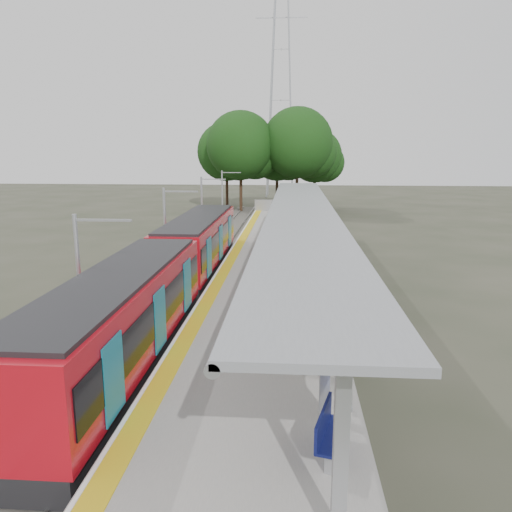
{
  "coord_description": "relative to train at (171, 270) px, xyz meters",
  "views": [
    {
      "loc": [
        1.15,
        -9.44,
        7.56
      ],
      "look_at": [
        -0.66,
        15.07,
        2.3
      ],
      "focal_mm": 35.0,
      "sensor_mm": 36.0,
      "label": 1
    }
  ],
  "objects": [
    {
      "name": "bench_mid",
      "position": [
        6.76,
        1.96,
        -0.5
      ],
      "size": [
        0.65,
        1.57,
        1.04
      ],
      "rotation": [
        0.0,
        0.0,
        0.13
      ],
      "color": "#0F144D",
      "rests_on": "platform"
    },
    {
      "name": "end_fence",
      "position": [
        4.5,
        32.07,
        -0.45
      ],
      "size": [
        6.0,
        0.1,
        1.2
      ],
      "primitive_type": "cube",
      "color": "#9EA0A5",
      "rests_on": "platform"
    },
    {
      "name": "tree_cluster",
      "position": [
        2.81,
        40.5,
        5.61
      ],
      "size": [
        18.38,
        12.88,
        12.58
      ],
      "color": "#382316",
      "rests_on": "ground"
    },
    {
      "name": "litter_bin",
      "position": [
        6.37,
        4.27,
        -0.59
      ],
      "size": [
        0.53,
        0.53,
        0.93
      ],
      "primitive_type": "cylinder",
      "rotation": [
        0.0,
        0.0,
        0.19
      ],
      "color": "#9EA0A5",
      "rests_on": "platform"
    },
    {
      "name": "catenary_masts",
      "position": [
        -1.72,
        6.12,
        0.86
      ],
      "size": [
        2.08,
        48.16,
        5.4
      ],
      "color": "#9EA0A5",
      "rests_on": "ground"
    },
    {
      "name": "tactile_strip",
      "position": [
        1.95,
        7.12,
        -1.04
      ],
      "size": [
        0.6,
        50.0,
        0.02
      ],
      "primitive_type": "cube",
      "color": "gold",
      "rests_on": "platform"
    },
    {
      "name": "bench_far",
      "position": [
        7.12,
        10.27,
        -0.57
      ],
      "size": [
        0.87,
        1.4,
        0.92
      ],
      "rotation": [
        0.0,
        0.0,
        -0.36
      ],
      "color": "#0F144D",
      "rests_on": "platform"
    },
    {
      "name": "info_pillar_far",
      "position": [
        5.89,
        10.75,
        -0.34
      ],
      "size": [
        0.37,
        0.37,
        1.64
      ],
      "rotation": [
        0.0,
        0.0,
        0.04
      ],
      "color": "beige",
      "rests_on": "platform"
    },
    {
      "name": "platform",
      "position": [
        4.5,
        7.12,
        -1.55
      ],
      "size": [
        6.0,
        50.0,
        1.0
      ],
      "primitive_type": "cube",
      "color": "gray",
      "rests_on": "ground"
    },
    {
      "name": "canopy",
      "position": [
        6.11,
        3.3,
        2.15
      ],
      "size": [
        3.27,
        38.0,
        3.66
      ],
      "color": "#9EA0A5",
      "rests_on": "platform"
    },
    {
      "name": "pylon",
      "position": [
        3.5,
        60.12,
        16.95
      ],
      "size": [
        8.0,
        4.0,
        38.0
      ],
      "primitive_type": null,
      "color": "#9EA0A5",
      "rests_on": "ground"
    },
    {
      "name": "trackbed",
      "position": [
        -0.0,
        7.12,
        -1.93
      ],
      "size": [
        3.0,
        70.0,
        0.24
      ],
      "primitive_type": "cube",
      "color": "#59544C",
      "rests_on": "ground"
    },
    {
      "name": "info_pillar_near",
      "position": [
        5.9,
        -8.27,
        -0.36
      ],
      "size": [
        0.36,
        0.36,
        1.59
      ],
      "rotation": [
        0.0,
        0.0,
        0.4
      ],
      "color": "beige",
      "rests_on": "platform"
    },
    {
      "name": "bench_near",
      "position": [
        6.5,
        -12.48,
        -0.46
      ],
      "size": [
        0.89,
        1.71,
        1.12
      ],
      "rotation": [
        0.0,
        0.0,
        -0.25
      ],
      "color": "#0F144D",
      "rests_on": "platform"
    },
    {
      "name": "train",
      "position": [
        0.0,
        0.0,
        0.0
      ],
      "size": [
        2.74,
        27.6,
        3.62
      ],
      "color": "black",
      "rests_on": "ground"
    },
    {
      "name": "ground",
      "position": [
        4.5,
        -12.88,
        -2.05
      ],
      "size": [
        200.0,
        200.0,
        0.0
      ],
      "primitive_type": "plane",
      "color": "#474438",
      "rests_on": "ground"
    }
  ]
}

